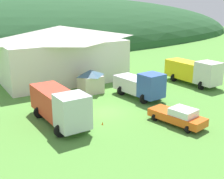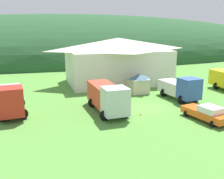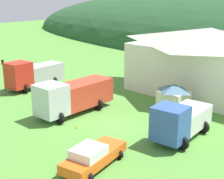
{
  "view_description": "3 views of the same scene",
  "coord_description": "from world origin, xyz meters",
  "px_view_note": "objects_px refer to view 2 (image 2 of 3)",
  "views": [
    {
      "loc": [
        -13.87,
        -23.85,
        10.69
      ],
      "look_at": [
        2.09,
        2.34,
        1.44
      ],
      "focal_mm": 46.6,
      "sensor_mm": 36.0,
      "label": 1
    },
    {
      "loc": [
        -13.28,
        -28.55,
        9.74
      ],
      "look_at": [
        -2.88,
        4.97,
        1.25
      ],
      "focal_mm": 43.22,
      "sensor_mm": 36.0,
      "label": 2
    },
    {
      "loc": [
        18.79,
        -19.76,
        11.43
      ],
      "look_at": [
        -3.5,
        3.47,
        1.92
      ],
      "focal_mm": 53.34,
      "sensor_mm": 36.0,
      "label": 3
    }
  ],
  "objects_px": {
    "depot_building": "(118,60)",
    "box_truck_blue": "(181,88)",
    "play_shed_cream": "(139,83)",
    "service_pickup_orange": "(207,113)",
    "crane_truck_red": "(11,99)",
    "tow_truck_silver": "(107,97)",
    "traffic_cone_near_pickup": "(140,115)"
  },
  "relations": [
    {
      "from": "depot_building",
      "to": "box_truck_blue",
      "type": "distance_m",
      "value": 13.69
    },
    {
      "from": "play_shed_cream",
      "to": "box_truck_blue",
      "type": "height_order",
      "value": "box_truck_blue"
    },
    {
      "from": "depot_building",
      "to": "box_truck_blue",
      "type": "relative_size",
      "value": 2.63
    },
    {
      "from": "depot_building",
      "to": "service_pickup_orange",
      "type": "xyz_separation_m",
      "value": [
        2.84,
        -20.59,
        -3.09
      ]
    },
    {
      "from": "crane_truck_red",
      "to": "service_pickup_orange",
      "type": "xyz_separation_m",
      "value": [
        19.38,
        -8.11,
        -0.97
      ]
    },
    {
      "from": "tow_truck_silver",
      "to": "traffic_cone_near_pickup",
      "type": "height_order",
      "value": "tow_truck_silver"
    },
    {
      "from": "play_shed_cream",
      "to": "tow_truck_silver",
      "type": "relative_size",
      "value": 0.34
    },
    {
      "from": "crane_truck_red",
      "to": "box_truck_blue",
      "type": "relative_size",
      "value": 1.13
    },
    {
      "from": "depot_building",
      "to": "crane_truck_red",
      "type": "distance_m",
      "value": 20.83
    },
    {
      "from": "play_shed_cream",
      "to": "service_pickup_orange",
      "type": "relative_size",
      "value": 0.51
    },
    {
      "from": "depot_building",
      "to": "traffic_cone_near_pickup",
      "type": "relative_size",
      "value": 31.06
    },
    {
      "from": "play_shed_cream",
      "to": "crane_truck_red",
      "type": "height_order",
      "value": "crane_truck_red"
    },
    {
      "from": "depot_building",
      "to": "service_pickup_orange",
      "type": "relative_size",
      "value": 3.16
    },
    {
      "from": "crane_truck_red",
      "to": "tow_truck_silver",
      "type": "bearing_deg",
      "value": 72.87
    },
    {
      "from": "depot_building",
      "to": "crane_truck_red",
      "type": "bearing_deg",
      "value": -142.96
    },
    {
      "from": "traffic_cone_near_pickup",
      "to": "box_truck_blue",
      "type": "bearing_deg",
      "value": 30.02
    },
    {
      "from": "crane_truck_red",
      "to": "tow_truck_silver",
      "type": "height_order",
      "value": "crane_truck_red"
    },
    {
      "from": "box_truck_blue",
      "to": "traffic_cone_near_pickup",
      "type": "relative_size",
      "value": 11.82
    },
    {
      "from": "tow_truck_silver",
      "to": "traffic_cone_near_pickup",
      "type": "xyz_separation_m",
      "value": [
        3.11,
        -2.27,
        -1.83
      ]
    },
    {
      "from": "service_pickup_orange",
      "to": "crane_truck_red",
      "type": "bearing_deg",
      "value": -123.85
    },
    {
      "from": "crane_truck_red",
      "to": "traffic_cone_near_pickup",
      "type": "height_order",
      "value": "crane_truck_red"
    },
    {
      "from": "crane_truck_red",
      "to": "box_truck_blue",
      "type": "xyz_separation_m",
      "value": [
        21.09,
        -0.22,
        -0.2
      ]
    },
    {
      "from": "play_shed_cream",
      "to": "tow_truck_silver",
      "type": "distance_m",
      "value": 9.82
    },
    {
      "from": "tow_truck_silver",
      "to": "box_truck_blue",
      "type": "distance_m",
      "value": 10.91
    },
    {
      "from": "depot_building",
      "to": "box_truck_blue",
      "type": "bearing_deg",
      "value": -70.33
    },
    {
      "from": "box_truck_blue",
      "to": "service_pickup_orange",
      "type": "xyz_separation_m",
      "value": [
        -1.7,
        -7.88,
        -0.77
      ]
    },
    {
      "from": "crane_truck_red",
      "to": "box_truck_blue",
      "type": "height_order",
      "value": "crane_truck_red"
    },
    {
      "from": "depot_building",
      "to": "traffic_cone_near_pickup",
      "type": "distance_m",
      "value": 17.8
    },
    {
      "from": "crane_truck_red",
      "to": "service_pickup_orange",
      "type": "relative_size",
      "value": 1.36
    },
    {
      "from": "depot_building",
      "to": "tow_truck_silver",
      "type": "bearing_deg",
      "value": -112.58
    },
    {
      "from": "service_pickup_orange",
      "to": "play_shed_cream",
      "type": "bearing_deg",
      "value": 178.59
    },
    {
      "from": "tow_truck_silver",
      "to": "box_truck_blue",
      "type": "height_order",
      "value": "tow_truck_silver"
    }
  ]
}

